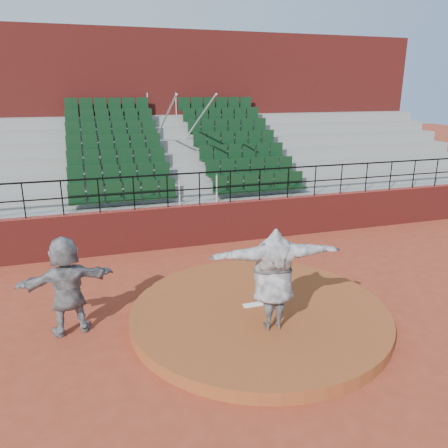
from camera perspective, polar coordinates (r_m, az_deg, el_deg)
The scene contains 9 objects.
ground at distance 9.67m, azimuth 4.59°, elevation -12.18°, with size 90.00×90.00×0.00m, color #943721.
pitchers_mound at distance 9.61m, azimuth 4.61°, elevation -11.53°, with size 5.50×5.50×0.25m, color brown.
pitching_rubber at distance 9.67m, azimuth 4.29°, elevation -10.40°, with size 0.60×0.15×0.03m, color white.
boundary_wall at distance 13.81m, azimuth -3.14°, elevation -0.05°, with size 24.00×0.30×1.30m, color maroon.
wall_railing at distance 13.47m, azimuth -3.24°, elevation 5.56°, with size 24.04×0.05×1.03m.
seating_deck at distance 17.07m, azimuth -6.29°, elevation 5.95°, with size 24.00×5.97×4.63m.
press_box_facade at distance 20.67m, azimuth -8.75°, elevation 13.70°, with size 24.00×3.00×7.10m, color maroon.
pitcher at distance 8.45m, azimuth 6.49°, elevation -7.14°, with size 2.51×0.68×2.04m, color black.
fielder at distance 9.26m, azimuth -19.82°, elevation -7.56°, with size 1.89×0.60×2.04m, color black.
Camera 1 is at (-3.26, -7.78, 4.73)m, focal length 35.00 mm.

